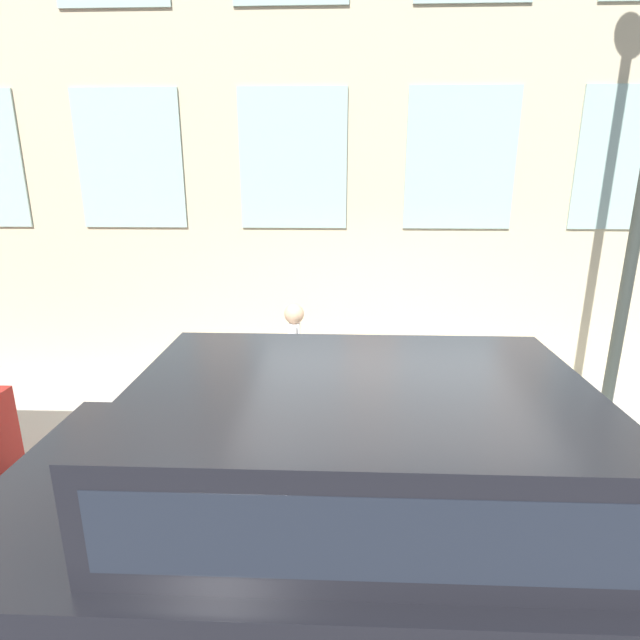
# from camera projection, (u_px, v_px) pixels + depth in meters

# --- Properties ---
(ground_plane) EXTENTS (80.00, 80.00, 0.00)m
(ground_plane) POSITION_uv_depth(u_px,v_px,m) (384.00, 485.00, 4.77)
(ground_plane) COLOR #47474C
(sidewalk) EXTENTS (2.44, 60.00, 0.14)m
(sidewalk) POSITION_uv_depth(u_px,v_px,m) (375.00, 419.00, 5.92)
(sidewalk) COLOR #B2ADA3
(sidewalk) RESTS_ON ground_plane
(fire_hydrant) EXTENTS (0.27, 0.40, 0.80)m
(fire_hydrant) POSITION_uv_depth(u_px,v_px,m) (347.00, 408.00, 5.15)
(fire_hydrant) COLOR red
(fire_hydrant) RESTS_ON sidewalk
(person) EXTENTS (0.33, 0.22, 1.36)m
(person) POSITION_uv_depth(u_px,v_px,m) (295.00, 351.00, 5.59)
(person) COLOR navy
(person) RESTS_ON sidewalk
(parked_truck_charcoal_near) EXTENTS (2.06, 4.26, 1.70)m
(parked_truck_charcoal_near) POSITION_uv_depth(u_px,v_px,m) (348.00, 488.00, 3.08)
(parked_truck_charcoal_near) COLOR black
(parked_truck_charcoal_near) RESTS_ON ground_plane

